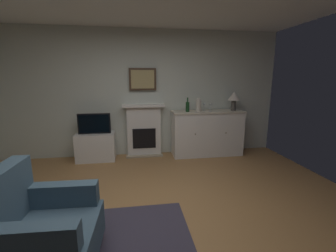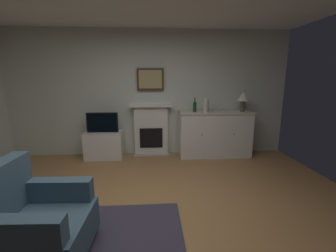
# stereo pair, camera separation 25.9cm
# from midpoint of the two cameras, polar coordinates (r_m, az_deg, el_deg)

# --- Properties ---
(ground_plane) EXTENTS (5.93, 5.14, 0.10)m
(ground_plane) POSITION_cam_midpoint_polar(r_m,az_deg,el_deg) (2.86, -6.97, -24.08)
(ground_plane) COLOR #9E7042
(ground_plane) RESTS_ON ground
(wall_rear) EXTENTS (5.93, 0.06, 2.61)m
(wall_rear) POSITION_cam_midpoint_polar(r_m,az_deg,el_deg) (4.87, -8.37, 7.99)
(wall_rear) COLOR silver
(wall_rear) RESTS_ON ground_plane
(fireplace_unit) EXTENTS (0.87, 0.30, 1.10)m
(fireplace_unit) POSITION_cam_midpoint_polar(r_m,az_deg,el_deg) (4.86, -7.60, -1.06)
(fireplace_unit) COLOR white
(fireplace_unit) RESTS_ON ground_plane
(framed_picture) EXTENTS (0.55, 0.04, 0.45)m
(framed_picture) POSITION_cam_midpoint_polar(r_m,az_deg,el_deg) (4.78, -7.97, 11.54)
(framed_picture) COLOR #473323
(sideboard_cabinet) EXTENTS (1.51, 0.49, 0.95)m
(sideboard_cabinet) POSITION_cam_midpoint_polar(r_m,az_deg,el_deg) (4.91, 8.31, -1.78)
(sideboard_cabinet) COLOR white
(sideboard_cabinet) RESTS_ON ground_plane
(table_lamp) EXTENTS (0.26, 0.26, 0.40)m
(table_lamp) POSITION_cam_midpoint_polar(r_m,az_deg,el_deg) (4.98, 14.81, 6.96)
(table_lamp) COLOR #4C4742
(table_lamp) RESTS_ON sideboard_cabinet
(wine_bottle) EXTENTS (0.08, 0.08, 0.29)m
(wine_bottle) POSITION_cam_midpoint_polar(r_m,az_deg,el_deg) (4.68, 3.35, 4.91)
(wine_bottle) COLOR #193F1E
(wine_bottle) RESTS_ON sideboard_cabinet
(wine_glass_left) EXTENTS (0.07, 0.07, 0.16)m
(wine_glass_left) POSITION_cam_midpoint_polar(r_m,az_deg,el_deg) (4.81, 7.56, 5.20)
(wine_glass_left) COLOR silver
(wine_glass_left) RESTS_ON sideboard_cabinet
(wine_glass_center) EXTENTS (0.07, 0.07, 0.16)m
(wine_glass_center) POSITION_cam_midpoint_polar(r_m,az_deg,el_deg) (4.78, 9.06, 5.11)
(wine_glass_center) COLOR silver
(wine_glass_center) RESTS_ON sideboard_cabinet
(vase_decorative) EXTENTS (0.11, 0.11, 0.28)m
(vase_decorative) POSITION_cam_midpoint_polar(r_m,az_deg,el_deg) (4.69, 6.11, 5.28)
(vase_decorative) COLOR beige
(vase_decorative) RESTS_ON sideboard_cabinet
(tv_cabinet) EXTENTS (0.75, 0.42, 0.56)m
(tv_cabinet) POSITION_cam_midpoint_polar(r_m,az_deg,el_deg) (4.85, -19.10, -4.94)
(tv_cabinet) COLOR white
(tv_cabinet) RESTS_ON ground_plane
(tv_set) EXTENTS (0.62, 0.07, 0.40)m
(tv_set) POSITION_cam_midpoint_polar(r_m,az_deg,el_deg) (4.72, -19.54, 0.55)
(tv_set) COLOR black
(tv_set) RESTS_ON tv_cabinet
(armchair) EXTENTS (0.84, 0.81, 0.92)m
(armchair) POSITION_cam_midpoint_polar(r_m,az_deg,el_deg) (2.41, -32.52, -21.26)
(armchair) COLOR #3F596B
(armchair) RESTS_ON ground_plane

